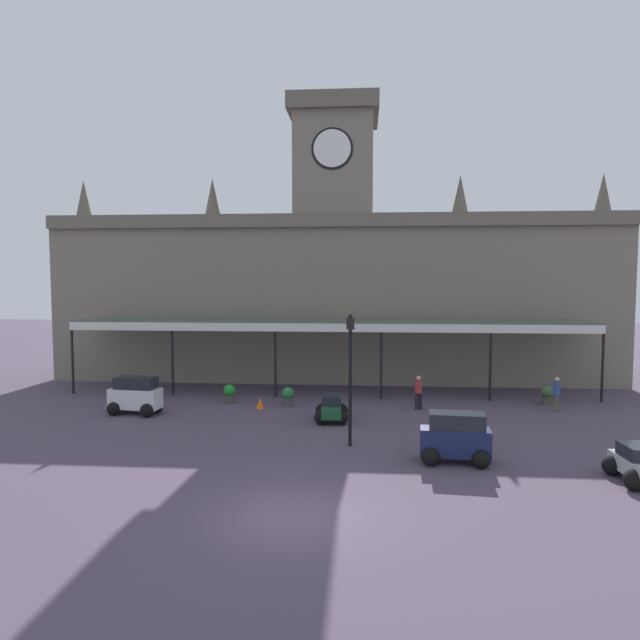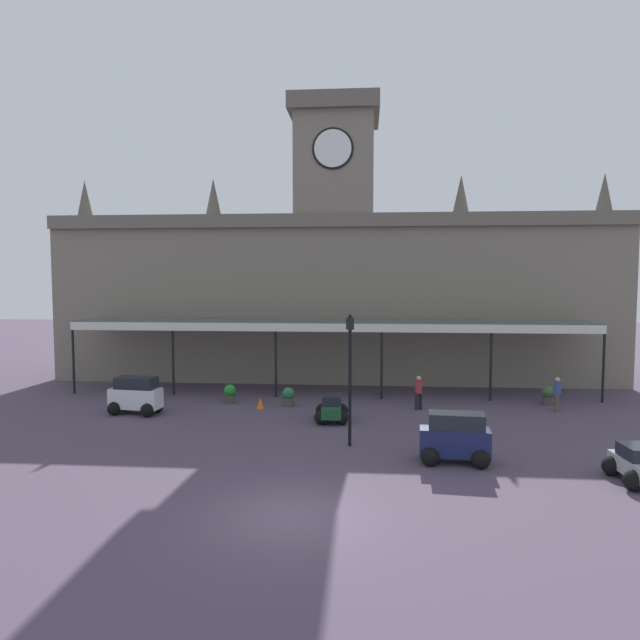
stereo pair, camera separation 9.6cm
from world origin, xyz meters
TOP-DOWN VIEW (x-y plane):
  - ground_plane at (0.00, 0.00)m, footprint 140.00×140.00m
  - station_building at (0.00, 21.46)m, footprint 35.05×5.62m
  - entrance_canopy at (0.00, 16.52)m, footprint 28.75×3.26m
  - car_white_van at (-8.91, 10.92)m, footprint 2.49×1.78m
  - car_navy_van at (5.12, 4.86)m, footprint 2.47×1.74m
  - car_silver_sedan at (10.54, 3.35)m, footprint 1.61×2.10m
  - car_green_sedan at (0.47, 10.34)m, footprint 1.57×2.08m
  - pedestrian_crossing_forecourt at (4.61, 12.88)m, footprint 0.37×0.34m
  - pedestrian_near_entrance at (11.28, 13.04)m, footprint 0.34×0.38m
  - victorian_lamppost at (1.40, 6.55)m, footprint 0.30×0.30m
  - traffic_cone at (-3.20, 12.48)m, footprint 0.40×0.40m
  - planter_by_canopy at (-5.01, 13.59)m, footprint 0.60×0.60m
  - planter_forecourt_centre at (11.30, 14.49)m, footprint 0.60×0.60m
  - planter_near_kerb at (-1.89, 13.12)m, footprint 0.60×0.60m

SIDE VIEW (x-z plane):
  - ground_plane at x=0.00m, z-range 0.00..0.00m
  - traffic_cone at x=-3.20m, z-range 0.00..0.55m
  - planter_by_canopy at x=-5.01m, z-range 0.01..0.97m
  - planter_forecourt_centre at x=11.30m, z-range 0.01..0.97m
  - planter_near_kerb at x=-1.89m, z-range 0.01..0.97m
  - car_silver_sedan at x=10.54m, z-range -0.09..1.10m
  - car_green_sedan at x=0.47m, z-range -0.09..1.10m
  - car_white_van at x=-8.91m, z-range -0.08..1.69m
  - car_navy_van at x=5.12m, z-range -0.08..1.69m
  - pedestrian_crossing_forecourt at x=4.61m, z-range 0.07..1.74m
  - pedestrian_near_entrance at x=11.28m, z-range 0.07..1.74m
  - victorian_lamppost at x=1.40m, z-range 0.61..5.70m
  - entrance_canopy at x=0.00m, z-range 1.90..6.00m
  - station_building at x=0.00m, z-range -2.76..14.67m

